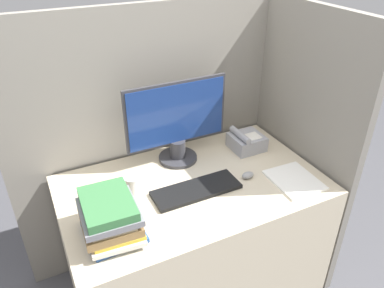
% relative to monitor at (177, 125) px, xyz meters
% --- Properties ---
extents(cubicle_panel_rear, '(1.74, 0.04, 1.58)m').
position_rel_monitor_xyz_m(cubicle_panel_rear, '(-0.03, 0.19, -0.18)').
color(cubicle_panel_rear, gray).
rests_on(cubicle_panel_rear, ground_plane).
extents(cubicle_panel_right, '(0.04, 0.87, 1.58)m').
position_rel_monitor_xyz_m(cubicle_panel_right, '(0.68, -0.22, -0.18)').
color(cubicle_panel_right, gray).
rests_on(cubicle_panel_right, ground_plane).
extents(desk, '(1.34, 0.81, 0.75)m').
position_rel_monitor_xyz_m(desk, '(-0.03, -0.25, -0.59)').
color(desk, beige).
rests_on(desk, ground_plane).
extents(monitor, '(0.58, 0.22, 0.47)m').
position_rel_monitor_xyz_m(monitor, '(0.00, 0.00, 0.00)').
color(monitor, '#333338').
rests_on(monitor, desk).
extents(keyboard, '(0.45, 0.16, 0.02)m').
position_rel_monitor_xyz_m(keyboard, '(-0.04, -0.31, -0.21)').
color(keyboard, black).
rests_on(keyboard, desk).
extents(mouse, '(0.07, 0.04, 0.04)m').
position_rel_monitor_xyz_m(mouse, '(0.25, -0.33, -0.20)').
color(mouse, gray).
rests_on(mouse, desk).
extents(coffee_cup, '(0.09, 0.09, 0.12)m').
position_rel_monitor_xyz_m(coffee_cup, '(-0.34, -0.21, -0.16)').
color(coffee_cup, white).
rests_on(coffee_cup, desk).
extents(book_stack, '(0.26, 0.30, 0.19)m').
position_rel_monitor_xyz_m(book_stack, '(-0.50, -0.42, -0.13)').
color(book_stack, '#264C8C').
rests_on(book_stack, desk).
extents(desk_telephone, '(0.18, 0.18, 0.12)m').
position_rel_monitor_xyz_m(desk_telephone, '(0.41, -0.07, -0.17)').
color(desk_telephone, '#99999E').
rests_on(desk_telephone, desk).
extents(paper_pile, '(0.23, 0.28, 0.01)m').
position_rel_monitor_xyz_m(paper_pile, '(0.46, -0.46, -0.21)').
color(paper_pile, white).
rests_on(paper_pile, desk).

